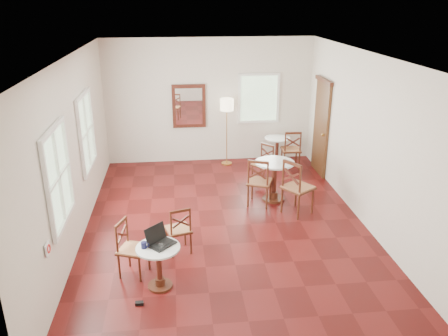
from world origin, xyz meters
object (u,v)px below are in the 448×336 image
object	(u,v)px
navy_mug	(144,245)
chair_mid_b	(297,187)
chair_near_a	(179,230)
water_glass	(162,247)
cafe_table_mid	(274,176)
power_adapter	(139,303)
floor_lamp	(227,109)
mouse	(158,245)
chair_near_b	(132,248)
chair_back_a	(291,149)
chair_back_b	(263,164)
laptop	(159,240)
cafe_table_back	(277,147)
chair_mid_a	(259,182)
cafe_table_near	(159,262)

from	to	relation	value
navy_mug	chair_mid_b	bearing A→B (deg)	37.18
chair_near_a	water_glass	distance (m)	1.08
cafe_table_mid	power_adapter	xyz separation A→B (m)	(-2.50, -3.06, -0.49)
floor_lamp	mouse	distance (m)	5.12
chair_near_b	floor_lamp	world-z (taller)	floor_lamp
chair_back_a	chair_back_b	world-z (taller)	chair_back_a
cafe_table_mid	floor_lamp	xyz separation A→B (m)	(-0.70, 2.17, 0.87)
chair_near_a	chair_near_b	size ratio (longest dim) A/B	0.95
mouse	chair_near_a	bearing A→B (deg)	72.57
chair_back_b	chair_near_a	bearing A→B (deg)	-76.64
laptop	water_glass	distance (m)	0.20
cafe_table_back	floor_lamp	size ratio (longest dim) A/B	0.40
chair_back_a	floor_lamp	bearing A→B (deg)	-13.91
chair_mid_a	chair_mid_b	size ratio (longest dim) A/B	0.91
chair_near_b	chair_near_a	bearing A→B (deg)	-31.53
chair_near_a	power_adapter	bearing A→B (deg)	50.71
chair_near_b	chair_mid_a	bearing A→B (deg)	-26.17
chair_back_b	navy_mug	xyz separation A→B (m)	(-2.38, -3.66, 0.28)
chair_mid_b	chair_back_b	xyz separation A→B (m)	(-0.33, 1.61, -0.12)
chair_mid_b	floor_lamp	world-z (taller)	floor_lamp
cafe_table_near	mouse	bearing A→B (deg)	77.74
chair_back_b	floor_lamp	bearing A→B (deg)	167.24
chair_back_b	mouse	xyz separation A→B (m)	(-2.19, -3.63, 0.25)
chair_back_b	power_adapter	world-z (taller)	chair_back_b
navy_mug	water_glass	distance (m)	0.26
cafe_table_back	chair_near_b	distance (m)	5.42
cafe_table_near	navy_mug	xyz separation A→B (m)	(-0.19, -0.00, 0.29)
chair_near_b	mouse	distance (m)	0.59
cafe_table_near	mouse	world-z (taller)	mouse
chair_back_a	power_adapter	size ratio (longest dim) A/B	8.85
cafe_table_back	water_glass	xyz separation A→B (m)	(-2.70, -4.88, 0.30)
chair_mid_a	cafe_table_mid	bearing A→B (deg)	-128.25
cafe_table_back	chair_mid_b	world-z (taller)	chair_mid_b
power_adapter	chair_near_a	bearing A→B (deg)	66.26
cafe_table_near	chair_near_a	xyz separation A→B (m)	(0.29, 0.90, 0.01)
chair_mid_b	water_glass	world-z (taller)	chair_mid_b
chair_near_a	power_adapter	xyz separation A→B (m)	(-0.56, -1.28, -0.39)
chair_back_a	chair_back_b	xyz separation A→B (m)	(-0.82, -0.75, -0.05)
chair_back_a	navy_mug	xyz separation A→B (m)	(-3.19, -4.41, 0.22)
chair_mid_a	navy_mug	bearing A→B (deg)	72.45
mouse	chair_back_a	bearing A→B (deg)	56.08
chair_mid_a	chair_back_b	xyz separation A→B (m)	(0.30, 1.16, -0.07)
mouse	chair_back_b	bearing A→B (deg)	59.46
chair_mid_a	chair_back_b	size ratio (longest dim) A/B	1.17
chair_near_b	laptop	world-z (taller)	laptop
cafe_table_mid	water_glass	xyz separation A→B (m)	(-2.17, -2.79, 0.20)
chair_near_b	chair_back_a	distance (m)	5.28
navy_mug	cafe_table_back	bearing A→B (deg)	58.40
floor_lamp	water_glass	distance (m)	5.22
cafe_table_mid	power_adapter	distance (m)	3.98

